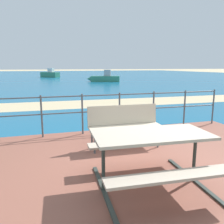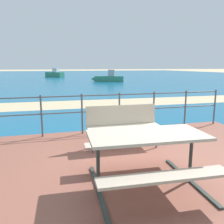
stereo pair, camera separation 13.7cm
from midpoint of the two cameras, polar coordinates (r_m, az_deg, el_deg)
The scene contains 9 objects.
ground_plane at distance 4.24m, azimuth 12.31°, elevation -13.68°, with size 240.00×240.00×0.00m, color tan.
patio_paving at distance 4.23m, azimuth 12.33°, elevation -13.31°, with size 6.40×5.20×0.06m, color brown.
sea_water at distance 43.47m, azimuth -12.93°, elevation 8.58°, with size 90.00×90.00×0.01m, color #145B84.
beach_strip at distance 11.09m, azimuth -5.50°, elevation 2.00°, with size 54.00×2.41×0.01m, color tan.
picnic_table at distance 3.35m, azimuth 9.68°, elevation -8.36°, with size 1.70×1.58×0.78m.
park_bench at distance 4.93m, azimuth 3.42°, elevation -2.45°, with size 1.54×0.46×0.89m.
railing_fence at distance 6.13m, azimuth 2.45°, elevation 1.09°, with size 5.94×0.04×1.03m.
boat_near at distance 38.61m, azimuth -13.87°, elevation 8.96°, with size 3.18×3.41×1.42m.
boat_far at distance 26.77m, azimuth -0.71°, elevation 8.29°, with size 3.76×1.97×1.34m.
Camera 2 is at (-1.77, -3.41, 1.76)m, focal length 37.44 mm.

